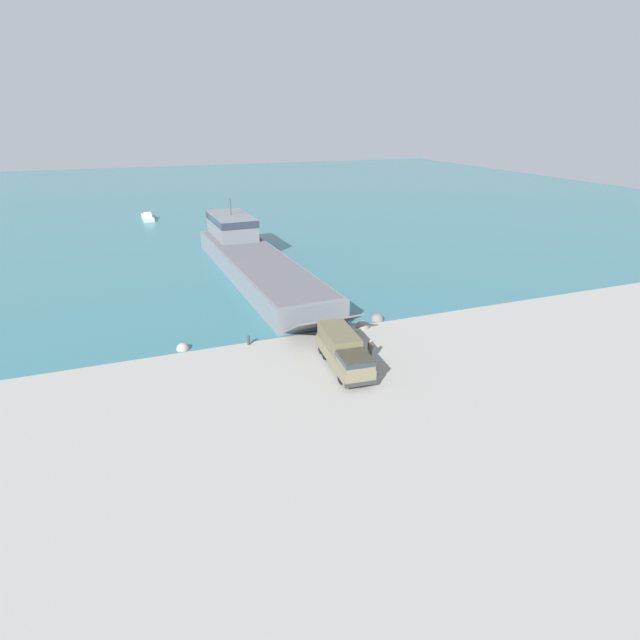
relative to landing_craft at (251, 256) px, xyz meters
name	(u,v)px	position (x,y,z in m)	size (l,w,h in m)	color
ground_plane	(341,347)	(1.80, -25.99, -2.06)	(240.00, 240.00, 0.00)	gray
water_surface	(195,198)	(1.80, 67.93, -2.06)	(240.00, 180.00, 0.01)	#336B75
landing_craft	(251,256)	(0.00, 0.00, 0.00)	(8.99, 41.45, 8.22)	slate
military_truck	(344,351)	(0.49, -29.60, -0.60)	(3.12, 8.13, 2.73)	#6B664C
soldier_on_ramp	(370,348)	(3.19, -29.01, -1.04)	(0.47, 0.31, 1.76)	#4C4738
moored_boat_a	(148,217)	(-10.90, 42.49, -1.61)	(2.23, 7.25, 1.37)	#B7BABF
mooring_bollard	(248,340)	(-5.82, -22.54, -1.57)	(0.30, 0.30, 0.91)	#333338
shoreline_rock_a	(377,320)	(7.74, -21.42, -2.06)	(1.33, 1.33, 1.33)	#66605B
shoreline_rock_b	(183,349)	(-11.48, -21.40, -2.06)	(1.17, 1.17, 1.17)	gray
shoreline_rock_c	(363,327)	(5.56, -22.58, -2.06)	(1.38, 1.38, 1.38)	gray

